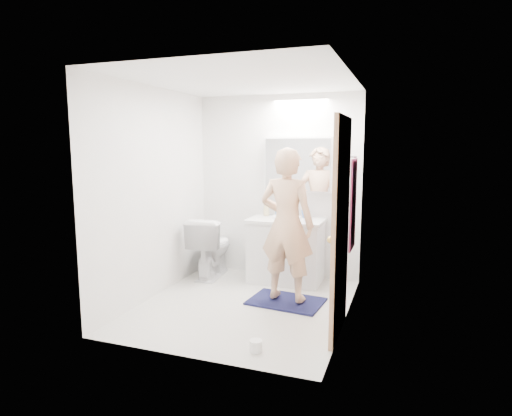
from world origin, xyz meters
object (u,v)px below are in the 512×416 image
at_px(soap_bottle_a, 266,208).
at_px(soap_bottle_b, 279,209).
at_px(person, 287,225).
at_px(toilet, 211,246).
at_px(toilet_paper_roll, 256,346).
at_px(toothbrush_cup, 305,214).
at_px(vanity_cabinet, 286,252).
at_px(medicine_cabinet, 298,164).

distance_m(soap_bottle_a, soap_bottle_b, 0.17).
xyz_separation_m(person, soap_bottle_b, (-0.36, 0.91, 0.02)).
height_order(toilet, toilet_paper_roll, toilet).
bearing_deg(toilet, toothbrush_cup, -172.45).
xyz_separation_m(vanity_cabinet, toilet_paper_roll, (0.28, -1.93, -0.34)).
relative_size(medicine_cabinet, soap_bottle_b, 5.04).
distance_m(toilet, toilet_paper_roll, 2.25).
bearing_deg(person, vanity_cabinet, -68.30).
height_order(toilet, toothbrush_cup, toothbrush_cup).
xyz_separation_m(person, toilet_paper_roll, (0.07, -1.20, -0.84)).
bearing_deg(soap_bottle_b, medicine_cabinet, 7.01).
xyz_separation_m(vanity_cabinet, medicine_cabinet, (0.10, 0.21, 1.11)).
height_order(person, soap_bottle_a, person).
bearing_deg(person, medicine_cabinet, -77.35).
relative_size(vanity_cabinet, soap_bottle_b, 5.15).
relative_size(toilet, person, 0.48).
bearing_deg(toothbrush_cup, toilet_paper_roll, -88.15).
xyz_separation_m(soap_bottle_a, toothbrush_cup, (0.53, 0.01, -0.06)).
bearing_deg(toilet, medicine_cabinet, -168.77).
xyz_separation_m(soap_bottle_a, toilet_paper_roll, (0.59, -2.08, -0.88)).
height_order(soap_bottle_a, soap_bottle_b, soap_bottle_a).
distance_m(medicine_cabinet, toothbrush_cup, 0.64).
distance_m(soap_bottle_b, toilet_paper_roll, 2.31).
xyz_separation_m(soap_bottle_a, soap_bottle_b, (0.17, 0.03, -0.02)).
relative_size(vanity_cabinet, person, 0.54).
height_order(vanity_cabinet, medicine_cabinet, medicine_cabinet).
distance_m(vanity_cabinet, soap_bottle_a, 0.64).
distance_m(medicine_cabinet, person, 1.13).
xyz_separation_m(soap_bottle_b, toothbrush_cup, (0.36, -0.02, -0.04)).
bearing_deg(soap_bottle_b, vanity_cabinet, -50.43).
bearing_deg(person, toilet, -21.01).
bearing_deg(vanity_cabinet, toilet_paper_roll, -81.84).
relative_size(vanity_cabinet, toilet_paper_roll, 8.18).
height_order(vanity_cabinet, toilet, toilet).
xyz_separation_m(toilet, person, (1.22, -0.61, 0.48)).
relative_size(toothbrush_cup, toilet_paper_roll, 0.97).
relative_size(soap_bottle_a, toilet_paper_roll, 1.95).
height_order(medicine_cabinet, person, medicine_cabinet).
relative_size(toilet, soap_bottle_a, 3.78).
xyz_separation_m(soap_bottle_b, toilet_paper_roll, (0.43, -2.11, -0.86)).
xyz_separation_m(vanity_cabinet, toothbrush_cup, (0.21, 0.16, 0.48)).
height_order(person, soap_bottle_b, person).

